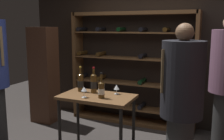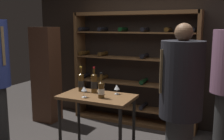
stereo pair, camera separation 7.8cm
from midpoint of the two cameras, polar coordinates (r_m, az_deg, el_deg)
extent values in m
cube|color=black|center=(4.75, 9.20, 4.49)|extent=(5.06, 0.10, 2.72)
cube|color=brown|center=(5.18, -7.86, 1.06)|extent=(0.06, 0.32, 2.03)
cube|color=brown|center=(4.46, 17.45, -0.70)|extent=(0.06, 0.32, 2.03)
cube|color=brown|center=(4.65, 3.96, 12.30)|extent=(2.23, 0.32, 0.06)
cube|color=brown|center=(4.96, 3.70, -11.02)|extent=(2.23, 0.32, 0.06)
cube|color=brown|center=(4.87, 3.73, -8.12)|extent=(2.15, 0.32, 0.02)
cylinder|color=black|center=(5.27, -6.76, -6.16)|extent=(0.08, 0.30, 0.08)
cylinder|color=black|center=(5.09, -2.78, -6.70)|extent=(0.08, 0.30, 0.08)
cylinder|color=black|center=(4.93, 1.50, -7.24)|extent=(0.08, 0.30, 0.08)
cylinder|color=black|center=(4.79, 6.04, -7.77)|extent=(0.08, 0.30, 0.08)
cylinder|color=#4C3314|center=(4.69, 10.82, -8.27)|extent=(0.08, 0.30, 0.08)
cylinder|color=black|center=(4.63, 15.79, -8.73)|extent=(0.08, 0.30, 0.08)
cube|color=brown|center=(4.75, 3.79, -2.88)|extent=(2.15, 0.32, 0.02)
cylinder|color=black|center=(5.17, -6.86, -1.29)|extent=(0.08, 0.30, 0.08)
cylinder|color=#4C3314|center=(4.98, -2.82, -1.65)|extent=(0.08, 0.30, 0.08)
cylinder|color=black|center=(4.68, 6.14, -2.43)|extent=(0.08, 0.30, 0.08)
cylinder|color=black|center=(4.51, 16.05, -3.21)|extent=(0.08, 0.30, 0.08)
cube|color=brown|center=(4.68, 3.85, 2.59)|extent=(2.15, 0.32, 0.02)
cylinder|color=#4C3314|center=(5.10, -6.96, 3.75)|extent=(0.08, 0.30, 0.08)
cylinder|color=#4C3314|center=(4.91, -2.86, 3.58)|extent=(0.08, 0.30, 0.08)
cylinder|color=black|center=(4.61, 6.24, 3.13)|extent=(0.08, 0.30, 0.08)
cylinder|color=black|center=(4.50, 11.19, 2.86)|extent=(0.08, 0.30, 0.08)
cylinder|color=black|center=(4.43, 16.33, 2.55)|extent=(0.08, 0.30, 0.08)
cube|color=brown|center=(4.64, 3.92, 8.19)|extent=(2.15, 0.32, 0.02)
cylinder|color=black|center=(5.08, -7.07, 8.88)|extent=(0.08, 0.30, 0.08)
cylinder|color=black|center=(4.88, -2.91, 8.91)|extent=(0.08, 0.30, 0.08)
cylinder|color=black|center=(4.71, 1.57, 8.89)|extent=(0.08, 0.30, 0.08)
cylinder|color=black|center=(4.58, 6.35, 8.82)|extent=(0.08, 0.30, 0.08)
cylinder|color=#4C3314|center=(4.47, 11.38, 8.67)|extent=(0.08, 0.30, 0.08)
cylinder|color=black|center=(4.40, 16.61, 8.45)|extent=(0.08, 0.30, 0.08)
cube|color=brown|center=(3.58, -3.97, -5.90)|extent=(1.01, 0.58, 0.04)
cylinder|color=black|center=(3.75, -11.95, -12.13)|extent=(0.04, 0.04, 0.80)
cylinder|color=black|center=(3.34, 1.28, -14.73)|extent=(0.04, 0.04, 0.80)
cylinder|color=black|center=(4.13, -8.01, -9.97)|extent=(0.04, 0.04, 0.80)
cylinder|color=black|center=(3.76, 4.14, -11.92)|extent=(0.04, 0.04, 0.80)
cube|color=olive|center=(3.93, -23.51, 4.77)|extent=(0.01, 0.05, 0.54)
cylinder|color=#292929|center=(4.24, 22.79, -9.89)|extent=(0.32, 0.32, 0.83)
cylinder|color=black|center=(2.94, 14.45, -1.99)|extent=(0.47, 0.47, 0.84)
sphere|color=brown|center=(2.89, 14.88, 7.98)|extent=(0.20, 0.20, 0.20)
cube|color=olive|center=(2.81, 10.34, -0.29)|extent=(0.04, 0.04, 0.47)
cube|color=#4C2D1E|center=(4.99, -15.07, -1.07)|extent=(0.44, 0.36, 1.76)
cylinder|color=#4C3314|center=(3.80, -7.47, -2.87)|extent=(0.08, 0.08, 0.24)
cone|color=#4C3314|center=(3.77, -7.51, -0.88)|extent=(0.08, 0.08, 0.03)
cylinder|color=#4C3314|center=(3.76, -7.53, -0.12)|extent=(0.03, 0.03, 0.08)
cylinder|color=#B7932D|center=(3.75, -7.55, 0.60)|extent=(0.03, 0.03, 0.02)
cylinder|color=black|center=(3.80, -7.46, -3.05)|extent=(0.09, 0.09, 0.09)
cylinder|color=#4C3314|center=(3.43, -3.00, -4.53)|extent=(0.08, 0.08, 0.20)
cone|color=#4C3314|center=(3.40, -3.02, -2.70)|extent=(0.08, 0.08, 0.03)
cylinder|color=#4C3314|center=(3.39, -3.03, -1.70)|extent=(0.03, 0.03, 0.10)
cylinder|color=black|center=(3.38, -3.04, -0.72)|extent=(0.03, 0.03, 0.02)
cylinder|color=silver|center=(3.43, -3.00, -4.69)|extent=(0.09, 0.09, 0.08)
cylinder|color=#4C3314|center=(3.69, -4.62, -3.08)|extent=(0.08, 0.08, 0.25)
cone|color=#4C3314|center=(3.67, -4.65, -0.96)|extent=(0.08, 0.08, 0.03)
cylinder|color=#4C3314|center=(3.66, -4.66, -0.23)|extent=(0.03, 0.03, 0.07)
cylinder|color=maroon|center=(3.65, -4.67, 0.48)|extent=(0.03, 0.03, 0.02)
cylinder|color=black|center=(3.70, -4.62, -3.27)|extent=(0.09, 0.09, 0.10)
cylinder|color=silver|center=(3.64, 0.40, -5.27)|extent=(0.07, 0.07, 0.00)
cylinder|color=silver|center=(3.63, 0.40, -4.75)|extent=(0.01, 0.01, 0.06)
cone|color=silver|center=(3.62, 0.40, -3.76)|extent=(0.08, 0.08, 0.06)
cylinder|color=#590A14|center=(3.62, 0.40, -3.98)|extent=(0.04, 0.04, 0.02)
cylinder|color=silver|center=(3.50, -6.75, -5.95)|extent=(0.07, 0.07, 0.00)
cylinder|color=silver|center=(3.49, -6.76, -5.25)|extent=(0.01, 0.01, 0.08)
cone|color=silver|center=(3.47, -6.79, -4.11)|extent=(0.08, 0.08, 0.06)
cylinder|color=#590A14|center=(3.47, -6.78, -4.32)|extent=(0.04, 0.04, 0.02)
camera|label=1|loc=(0.04, -90.65, -0.11)|focal=41.79mm
camera|label=2|loc=(0.04, 89.35, 0.11)|focal=41.79mm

